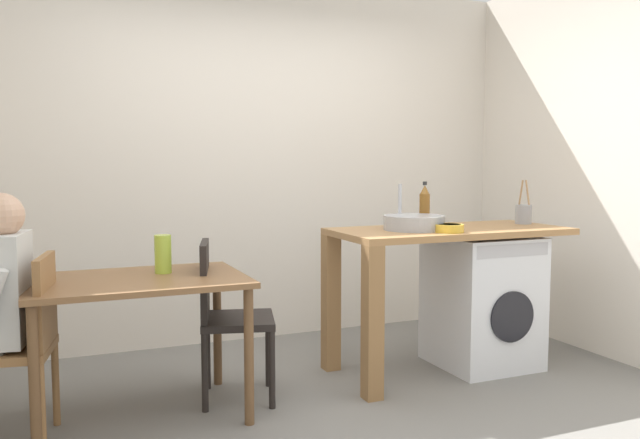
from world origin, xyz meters
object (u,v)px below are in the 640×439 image
Objects in this scene: dining_table at (138,296)px; washing_machine at (482,300)px; chair_opposite at (224,311)px; utensil_crock at (523,214)px; chair_person_seat at (23,338)px; bottle_tall_green at (425,206)px; vase at (163,254)px; mixing_bowl at (449,228)px.

washing_machine reaches higher than dining_table.
utensil_crock reaches higher than chair_opposite.
chair_person_seat is (-0.55, -0.11, -0.14)m from dining_table.
bottle_tall_green is (-0.33, 0.20, 0.62)m from washing_machine.
bottle_tall_green reaches higher than vase.
utensil_crock is at bearing 105.60° from chair_opposite.
chair_opposite reaches higher than washing_machine.
chair_opposite is at bearing 178.76° from washing_machine.
mixing_bowl is (1.33, -0.24, 0.44)m from chair_opposite.
washing_machine is at bearing -171.90° from utensil_crock.
utensil_crock is (0.37, 0.05, 0.56)m from washing_machine.
vase is (-0.33, 0.03, 0.34)m from chair_opposite.
chair_opposite is 5.08× the size of mixing_bowl.
chair_opposite is (1.02, 0.18, 0.00)m from chair_person_seat.
utensil_crock is (0.77, 0.25, 0.04)m from mixing_bowl.
vase is at bearing -80.12° from chair_opposite.
dining_table is 1.84m from mixing_bowl.
chair_person_seat is 2.51m from bottle_tall_green.
chair_opposite is at bearing -5.31° from vase.
chair_person_seat is 2.76m from washing_machine.
bottle_tall_green reaches higher than dining_table.
chair_person_seat is at bearing -168.29° from dining_table.
chair_opposite is 1.51m from bottle_tall_green.
chair_person_seat is 3.00× the size of utensil_crock.
mixing_bowl reaches higher than chair_person_seat.
mixing_bowl is (-0.07, -0.40, -0.10)m from bottle_tall_green.
bottle_tall_green is 0.71m from utensil_crock.
chair_person_seat is at bearing 178.73° from mixing_bowl.
bottle_tall_green is at bearing 168.06° from utensil_crock.
dining_table is at bearing -66.54° from chair_opposite.
washing_machine is 0.68m from mixing_bowl.
dining_table is 1.22× the size of chair_opposite.
vase is (-1.73, -0.13, -0.21)m from bottle_tall_green.
vase is at bearing -62.62° from chair_person_seat.
chair_person_seat is 0.80m from vase.
utensil_crock is (2.10, 0.01, 0.48)m from chair_opposite.
dining_table is at bearing -172.98° from bottle_tall_green.
chair_person_seat reaches higher than dining_table.
chair_person_seat is 4.32× the size of vase.
dining_table is at bearing 174.76° from mixing_bowl.
washing_machine is 0.73m from bottle_tall_green.
chair_person_seat is at bearing -171.91° from bottle_tall_green.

